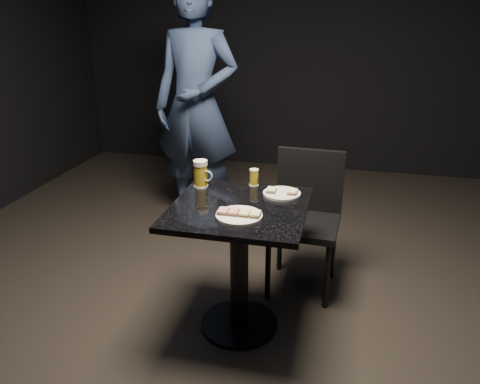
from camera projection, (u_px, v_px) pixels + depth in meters
name	position (u px, v px, depth m)	size (l,w,h in m)	color
floor	(239.00, 325.00, 2.70)	(6.00, 6.00, 0.00)	black
plate_large	(239.00, 216.00, 2.29)	(0.23, 0.23, 0.01)	white
plate_small	(282.00, 194.00, 2.56)	(0.21, 0.21, 0.01)	silver
patron	(196.00, 106.00, 3.72)	(0.71, 0.47, 1.96)	navy
table	(239.00, 247.00, 2.51)	(0.70, 0.70, 0.75)	black
beer_mug	(201.00, 174.00, 2.65)	(0.12, 0.08, 0.16)	white
beer_tumbler	(254.00, 177.00, 2.68)	(0.06, 0.06, 0.10)	silver
chair	(306.00, 213.00, 2.95)	(0.44, 0.44, 0.88)	black
canapes_on_plate_large	(239.00, 213.00, 2.28)	(0.21, 0.07, 0.02)	#4C3521
canapes_on_plate_small	(282.00, 191.00, 2.56)	(0.17, 0.07, 0.02)	#4C3521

